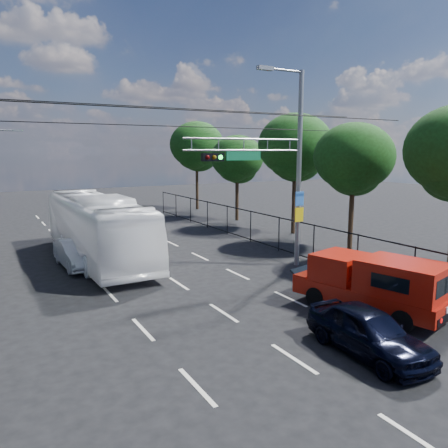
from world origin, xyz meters
TOP-DOWN VIEW (x-y plane):
  - ground at (0.00, 0.00)m, footprint 120.00×120.00m
  - lane_markings at (-0.00, 14.00)m, footprint 6.12×38.00m
  - signal_mast at (5.28, 7.99)m, footprint 6.43×0.39m
  - utility_wires at (0.00, 8.83)m, footprint 22.00×5.04m
  - fence_right at (7.60, 12.17)m, footprint 0.06×34.03m
  - tree_right_b at (11.22, 9.02)m, footprint 4.50×4.50m
  - tree_right_c at (11.82, 15.02)m, footprint 5.10×5.10m
  - tree_right_d at (11.42, 22.02)m, footprint 4.32×4.32m
  - tree_right_e at (11.62, 30.02)m, footprint 5.28×5.28m
  - red_pickup at (4.66, 1.46)m, footprint 3.30×5.83m
  - navy_hatchback at (2.00, -0.81)m, footprint 1.82×4.10m
  - white_bus at (-2.00, 14.08)m, footprint 3.09×12.42m
  - white_van at (-3.29, 13.04)m, footprint 1.68×4.25m

SIDE VIEW (x-z plane):
  - ground at x=0.00m, z-range 0.00..0.00m
  - lane_markings at x=0.00m, z-range 0.00..0.01m
  - navy_hatchback at x=2.00m, z-range 0.00..1.37m
  - white_van at x=-3.29m, z-range 0.00..1.38m
  - fence_right at x=7.60m, z-range 0.03..2.03m
  - red_pickup at x=4.66m, z-range 0.07..2.13m
  - white_bus at x=-2.00m, z-range 0.00..3.45m
  - tree_right_d at x=11.42m, z-range 1.34..8.36m
  - tree_right_b at x=11.22m, z-range 1.40..8.71m
  - signal_mast at x=5.28m, z-range 0.49..9.99m
  - tree_right_c at x=11.82m, z-range 1.59..9.88m
  - tree_right_e at x=11.62m, z-range 1.65..10.23m
  - utility_wires at x=0.00m, z-range 6.86..7.60m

